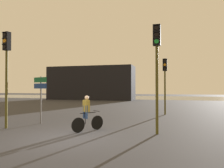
{
  "coord_description": "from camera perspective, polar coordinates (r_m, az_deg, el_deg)",
  "views": [
    {
      "loc": [
        3.98,
        -7.72,
        1.97
      ],
      "look_at": [
        0.5,
        5.0,
        2.2
      ],
      "focal_mm": 35.0,
      "sensor_mm": 36.0,
      "label": 1
    }
  ],
  "objects": [
    {
      "name": "ground_plane",
      "position": [
        8.91,
        -12.02,
        -13.76
      ],
      "size": [
        120.0,
        120.0,
        0.0
      ],
      "primitive_type": "plane",
      "color": "#333338"
    },
    {
      "name": "water_strip",
      "position": [
        44.37,
        10.17,
        -3.51
      ],
      "size": [
        80.0,
        16.0,
        0.01
      ],
      "primitive_type": "cube",
      "color": "slate",
      "rests_on": "ground"
    },
    {
      "name": "distant_building",
      "position": [
        36.54,
        -5.54,
        0.23
      ],
      "size": [
        14.36,
        4.0,
        5.49
      ],
      "primitive_type": "cube",
      "color": "black",
      "rests_on": "ground"
    },
    {
      "name": "traffic_light_near_right",
      "position": [
        9.58,
        11.63,
        6.63
      ],
      "size": [
        0.33,
        0.34,
        4.68
      ],
      "rotation": [
        0.0,
        0.0,
        3.12
      ],
      "color": "#4C4719",
      "rests_on": "ground"
    },
    {
      "name": "traffic_light_near_left",
      "position": [
        11.89,
        -25.83,
        5.3
      ],
      "size": [
        0.35,
        0.37,
        4.7
      ],
      "rotation": [
        0.0,
        0.0,
        2.99
      ],
      "color": "#4C4719",
      "rests_on": "ground"
    },
    {
      "name": "traffic_light_far_right",
      "position": [
        16.52,
        13.66,
        2.17
      ],
      "size": [
        0.32,
        0.34,
        4.11
      ],
      "rotation": [
        0.0,
        0.0,
        3.14
      ],
      "color": "#4C4719",
      "rests_on": "ground"
    },
    {
      "name": "direction_sign_post",
      "position": [
        12.67,
        -18.17,
        -1.74
      ],
      "size": [
        1.04,
        0.42,
        2.6
      ],
      "rotation": [
        0.0,
        0.0,
        2.77
      ],
      "color": "slate",
      "rests_on": "ground"
    },
    {
      "name": "cyclist",
      "position": [
        10.05,
        -6.58,
        -7.57
      ],
      "size": [
        0.98,
        1.45,
        1.62
      ],
      "rotation": [
        0.0,
        0.0,
        -0.59
      ],
      "color": "black",
      "rests_on": "ground"
    }
  ]
}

